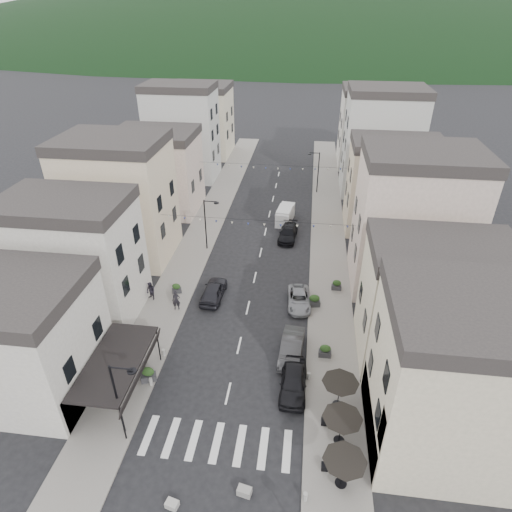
{
  "coord_description": "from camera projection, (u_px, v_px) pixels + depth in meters",
  "views": [
    {
      "loc": [
        4.66,
        -14.73,
        24.34
      ],
      "look_at": [
        0.31,
        19.45,
        3.5
      ],
      "focal_mm": 30.0,
      "sensor_mm": 36.0,
      "label": 1
    }
  ],
  "objects": [
    {
      "name": "buildings_row_left",
      "position": [
        162.0,
        160.0,
        56.05
      ],
      "size": [
        10.2,
        54.16,
        14.0
      ],
      "color": "#B6B1A7",
      "rests_on": "ground"
    },
    {
      "name": "streetlamp_left_near",
      "position": [
        120.0,
        394.0,
        26.01
      ],
      "size": [
        1.7,
        0.56,
        6.0
      ],
      "color": "black",
      "rests_on": "ground"
    },
    {
      "name": "planter_rc",
      "position": [
        337.0,
        285.0,
        41.2
      ],
      "size": [
        0.93,
        0.52,
        1.04
      ],
      "rotation": [
        0.0,
        0.0,
        -0.01
      ],
      "color": "#2F2E31",
      "rests_on": "sidewalk_right"
    },
    {
      "name": "sidewalk_left",
      "position": [
        207.0,
        224.0,
        53.54
      ],
      "size": [
        4.0,
        76.0,
        0.12
      ],
      "primitive_type": "cube",
      "color": "slate",
      "rests_on": "ground"
    },
    {
      "name": "planter_lb",
      "position": [
        176.0,
        288.0,
        40.76
      ],
      "size": [
        1.01,
        0.77,
        1.0
      ],
      "rotation": [
        0.0,
        0.0,
        0.34
      ],
      "color": "#2B2B2D",
      "rests_on": "sidewalk_left"
    },
    {
      "name": "concrete_block_c",
      "position": [
        172.0,
        504.0,
        23.77
      ],
      "size": [
        0.8,
        0.65,
        0.4
      ],
      "primitive_type": "cube",
      "rotation": [
        0.0,
        0.0,
        -0.24
      ],
      "color": "#A09F98",
      "rests_on": "ground"
    },
    {
      "name": "concrete_block_a",
      "position": [
        244.0,
        491.0,
        24.35
      ],
      "size": [
        0.88,
        0.65,
        0.5
      ],
      "primitive_type": "cube",
      "rotation": [
        0.0,
        0.0,
        -0.2
      ],
      "color": "gray",
      "rests_on": "ground"
    },
    {
      "name": "bistro_building",
      "position": [
        464.0,
        386.0,
        24.84
      ],
      "size": [
        10.0,
        8.0,
        10.0
      ],
      "primitive_type": "cube",
      "color": "#B7AE91",
      "rests_on": "ground"
    },
    {
      "name": "pedestrian_a",
      "position": [
        176.0,
        300.0,
        38.36
      ],
      "size": [
        0.79,
        0.61,
        1.93
      ],
      "primitive_type": "imported",
      "rotation": [
        0.0,
        0.0,
        0.23
      ],
      "color": "black",
      "rests_on": "sidewalk_left"
    },
    {
      "name": "boutique_awning",
      "position": [
        119.0,
        363.0,
        29.02
      ],
      "size": [
        3.77,
        7.5,
        3.28
      ],
      "color": "black",
      "rests_on": "ground"
    },
    {
      "name": "cafe_terrace",
      "position": [
        342.0,
        421.0,
        25.93
      ],
      "size": [
        2.5,
        8.1,
        2.53
      ],
      "color": "black",
      "rests_on": "ground"
    },
    {
      "name": "sidewalk_right",
      "position": [
        328.0,
        231.0,
        51.92
      ],
      "size": [
        4.0,
        76.0,
        0.12
      ],
      "primitive_type": "cube",
      "color": "slate",
      "rests_on": "ground"
    },
    {
      "name": "parked_car_e",
      "position": [
        214.0,
        291.0,
        40.11
      ],
      "size": [
        2.04,
        4.72,
        1.59
      ],
      "primitive_type": "imported",
      "rotation": [
        0.0,
        0.0,
        3.11
      ],
      "color": "black",
      "rests_on": "ground"
    },
    {
      "name": "streetlamp_right_far",
      "position": [
        316.0,
        168.0,
        60.41
      ],
      "size": [
        1.7,
        0.56,
        6.0
      ],
      "color": "black",
      "rests_on": "ground"
    },
    {
      "name": "parked_car_c",
      "position": [
        299.0,
        299.0,
        39.24
      ],
      "size": [
        2.43,
        4.65,
        1.25
      ],
      "primitive_type": "imported",
      "rotation": [
        0.0,
        0.0,
        0.08
      ],
      "color": "gray",
      "rests_on": "ground"
    },
    {
      "name": "bollards",
      "position": [
        227.0,
        395.0,
        30.05
      ],
      "size": [
        11.66,
        10.26,
        0.6
      ],
      "color": "gray",
      "rests_on": "ground"
    },
    {
      "name": "parked_car_d",
      "position": [
        288.0,
        233.0,
        50.12
      ],
      "size": [
        2.3,
        4.93,
        1.39
      ],
      "primitive_type": "imported",
      "rotation": [
        0.0,
        0.0,
        -0.07
      ],
      "color": "black",
      "rests_on": "ground"
    },
    {
      "name": "planter_ra",
      "position": [
        325.0,
        351.0,
        33.48
      ],
      "size": [
        0.99,
        0.56,
        1.1
      ],
      "rotation": [
        0.0,
        0.0,
        -0.02
      ],
      "color": "#2D2D2F",
      "rests_on": "sidewalk_right"
    },
    {
      "name": "planter_la",
      "position": [
        148.0,
        374.0,
        31.29
      ],
      "size": [
        1.25,
        0.98,
        1.23
      ],
      "rotation": [
        0.0,
        0.0,
        0.39
      ],
      "color": "#2F2F31",
      "rests_on": "sidewalk_left"
    },
    {
      "name": "bunting_far",
      "position": [
        272.0,
        168.0,
        54.93
      ],
      "size": [
        19.0,
        0.28,
        0.62
      ],
      "color": "black",
      "rests_on": "ground"
    },
    {
      "name": "buildings_row_right",
      "position": [
        390.0,
        171.0,
        51.83
      ],
      "size": [
        10.2,
        54.16,
        14.5
      ],
      "color": "#B7AE91",
      "rests_on": "ground"
    },
    {
      "name": "ground",
      "position": [
        210.0,
        472.0,
        25.6
      ],
      "size": [
        700.0,
        700.0,
        0.0
      ],
      "primitive_type": "plane",
      "color": "black",
      "rests_on": "ground"
    },
    {
      "name": "parked_car_b",
      "position": [
        292.0,
        348.0,
        33.6
      ],
      "size": [
        1.96,
        4.8,
        1.55
      ],
      "primitive_type": "imported",
      "rotation": [
        0.0,
        0.0,
        -0.07
      ],
      "color": "#333235",
      "rests_on": "ground"
    },
    {
      "name": "planter_rb",
      "position": [
        314.0,
        301.0,
        38.95
      ],
      "size": [
        1.15,
        0.75,
        1.19
      ],
      "rotation": [
        0.0,
        0.0,
        0.17
      ],
      "color": "#2C2D2F",
      "rests_on": "sidewalk_right"
    },
    {
      "name": "hill_backdrop",
      "position": [
        309.0,
        41.0,
        280.25
      ],
      "size": [
        640.0,
        360.0,
        70.0
      ],
      "primitive_type": "ellipsoid",
      "color": "black",
      "rests_on": "ground"
    },
    {
      "name": "parked_car_a",
      "position": [
        293.0,
        381.0,
        30.6
      ],
      "size": [
        1.9,
        4.71,
        1.61
      ],
      "primitive_type": "imported",
      "rotation": [
        0.0,
        0.0,
        -0.0
      ],
      "color": "black",
      "rests_on": "ground"
    },
    {
      "name": "streetlamp_left_far",
      "position": [
        208.0,
        220.0,
        46.39
      ],
      "size": [
        1.7,
        0.56,
        6.0
      ],
      "color": "black",
      "rests_on": "ground"
    },
    {
      "name": "pedestrian_b",
      "position": [
        151.0,
        291.0,
        39.65
      ],
      "size": [
        1.11,
        1.03,
        1.82
      ],
      "primitive_type": "imported",
      "rotation": [
        0.0,
        0.0,
        -0.5
      ],
      "color": "black",
      "rests_on": "sidewalk_left"
    },
    {
      "name": "delivery_van",
      "position": [
        285.0,
        214.0,
        53.72
      ],
      "size": [
        2.25,
        4.51,
        2.07
      ],
      "rotation": [
        0.0,
        0.0,
        -0.13
      ],
      "color": "silver",
      "rests_on": "ground"
    },
    {
      "name": "bunting_near",
      "position": [
        256.0,
        223.0,
        41.35
      ],
      "size": [
        19.0,
        0.28,
        0.62
      ],
      "color": "black",
      "rests_on": "ground"
    },
    {
      "name": "boutique_building",
      "position": [
        2.0,
        342.0,
        29.45
      ],
      "size": [
        12.0,
        8.0,
        8.0
      ],
      "primitive_type": "cube",
      "color": "#B6B1A7",
      "rests_on": "ground"
    }
  ]
}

